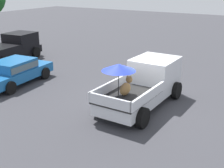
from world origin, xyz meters
name	(u,v)px	position (x,y,z in m)	size (l,w,h in m)	color
ground_plane	(140,106)	(0.00, 0.00, 0.00)	(80.00, 80.00, 0.00)	#38383D
pickup_truck_main	(145,83)	(0.41, 0.01, 0.98)	(5.09, 2.33, 2.23)	black
pickup_truck_red	(11,48)	(2.58, 11.19, 0.87)	(4.97, 2.60, 1.80)	black
parked_sedan_near	(15,71)	(-0.74, 7.12, 0.74)	(4.45, 2.29, 1.33)	black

